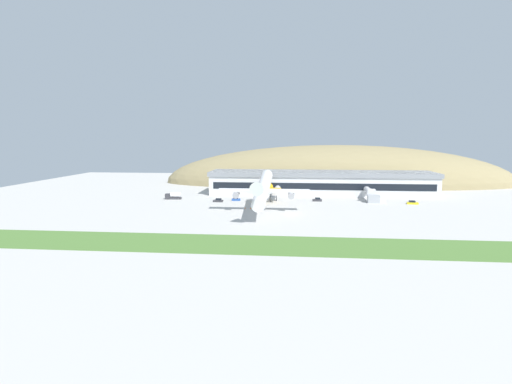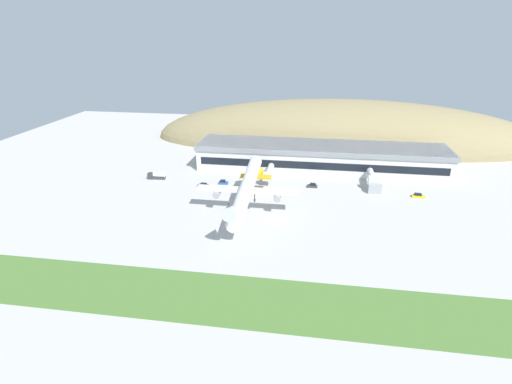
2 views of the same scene
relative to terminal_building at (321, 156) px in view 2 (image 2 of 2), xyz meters
The scene contains 15 objects.
ground_plane 54.90m from the terminal_building, 104.08° to the right, with size 319.25×319.25×0.00m, color #B7B5AF.
grass_strip_foreground 95.24m from the terminal_building, 98.03° to the right, with size 287.32×18.69×0.08m, color #4C7533.
hill_backdrop 47.72m from the terminal_building, 75.20° to the left, with size 204.31×61.94×45.51m, color #8E7F56.
terminal_building is the anchor object (origin of this frame).
jetway_0 27.36m from the terminal_building, 137.65° to the right, with size 3.38×14.35×5.43m.
jetway_1 26.33m from the terminal_building, 41.47° to the right, with size 3.38×12.49×5.43m.
cargo_airplane 54.16m from the terminal_building, 116.10° to the right, with size 33.69×52.50×11.58m.
service_car_0 44.36m from the terminal_building, 36.24° to the right, with size 4.53×2.18×1.47m.
service_car_1 44.76m from the terminal_building, 147.78° to the right, with size 3.77×2.03×1.64m.
service_car_2 22.68m from the terminal_building, 97.19° to the right, with size 3.88×2.01×1.54m.
service_car_3 52.80m from the terminal_building, 148.14° to the right, with size 4.21×2.15×1.47m.
fuel_truck 69.46m from the terminal_building, 161.37° to the right, with size 7.14×2.46×3.02m.
box_truck 32.52m from the terminal_building, 48.80° to the right, with size 7.31×2.60×3.33m.
traffic_cone_0 53.15m from the terminal_building, 126.36° to the right, with size 0.52×0.52×0.58m.
traffic_cone_1 52.26m from the terminal_building, 124.14° to the right, with size 0.52×0.52×0.58m.
Camera 2 is at (10.67, -113.79, 56.96)m, focal length 28.00 mm.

